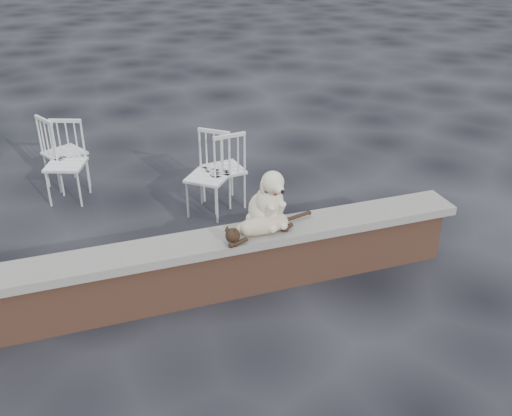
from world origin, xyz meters
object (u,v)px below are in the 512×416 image
object	(u,v)px
dog	(265,196)
chair_e	(64,152)
chair_c	(223,168)
chair_b	(66,163)
chair_d	(208,175)
cat	(262,224)

from	to	relation	value
dog	chair_e	size ratio (longest dim) A/B	0.61
dog	chair_e	world-z (taller)	dog
chair_c	chair_b	bearing A→B (deg)	-30.20
chair_e	chair_b	world-z (taller)	same
chair_c	chair_b	world-z (taller)	same
dog	chair_e	bearing A→B (deg)	110.05
chair_d	chair_c	size ratio (longest dim) A/B	1.00
chair_e	chair_c	size ratio (longest dim) A/B	1.00
chair_e	chair_b	bearing A→B (deg)	152.93
chair_d	chair_e	bearing A→B (deg)	179.61
chair_e	chair_b	distance (m)	0.37
dog	cat	distance (m)	0.26
chair_e	dog	bearing A→B (deg)	-174.98
cat	chair_b	distance (m)	2.90
chair_c	chair_b	distance (m)	1.85
dog	cat	world-z (taller)	dog
cat	chair_d	xyz separation A→B (m)	(-0.08, 1.57, -0.20)
chair_e	chair_d	xyz separation A→B (m)	(1.48, -1.24, 0.00)
chair_d	chair_b	world-z (taller)	same
chair_d	chair_b	bearing A→B (deg)	-170.82
chair_e	chair_d	distance (m)	1.93
cat	chair_e	world-z (taller)	chair_e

